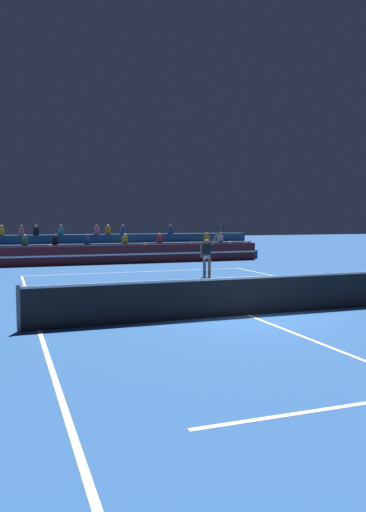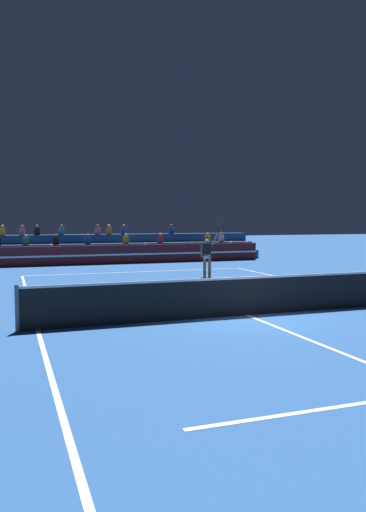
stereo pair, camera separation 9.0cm
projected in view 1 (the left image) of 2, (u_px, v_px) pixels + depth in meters
ground_plane at (248, 315)px, 13.61m from camera, size 120.00×120.00×0.00m
court_lines at (248, 315)px, 13.61m from camera, size 11.10×23.90×0.01m
tennis_net at (248, 295)px, 13.57m from camera, size 12.00×0.10×1.10m
sponsor_banner_wall at (117, 255)px, 29.21m from camera, size 18.00×0.26×1.10m
bleacher_stand at (108, 250)px, 31.57m from camera, size 19.40×2.85×2.28m
tennis_player at (207, 255)px, 22.55m from camera, size 1.04×0.53×2.45m
tennis_ball at (162, 312)px, 13.90m from camera, size 0.07×0.07×0.07m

